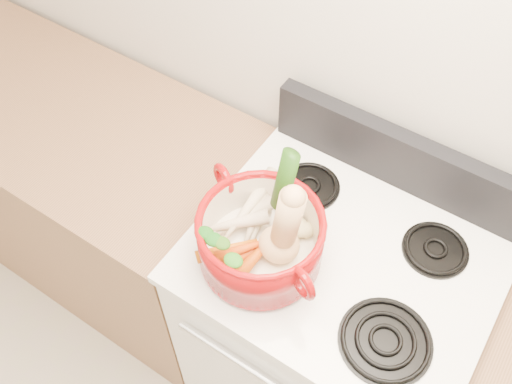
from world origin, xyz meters
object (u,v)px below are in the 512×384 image
Objects in this scene: squash at (280,225)px; leek at (280,200)px; dutch_oven at (260,239)px; stove_body at (327,331)px.

leek is (-0.03, 0.04, 0.02)m from squash.
squash is (0.05, 0.01, 0.09)m from dutch_oven.
stove_body is 0.69m from squash.
stove_body is at bearing 29.90° from squash.
dutch_oven is at bearing -143.44° from stove_body.
leek reaches higher than squash.
dutch_oven is 1.19× the size of squash.
dutch_oven is 0.10m from squash.
squash is at bearing 39.39° from dutch_oven.
stove_body is 2.97× the size of leek.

